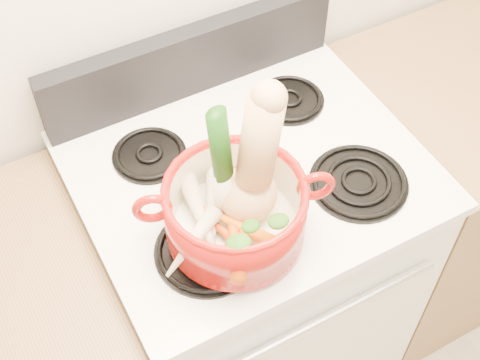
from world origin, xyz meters
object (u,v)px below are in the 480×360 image
stove_body (248,276)px  dutch_oven (235,212)px  leek (222,168)px  squash (249,163)px

stove_body → dutch_oven: 0.61m
leek → dutch_oven: bearing=-99.3°
stove_body → leek: leek is taller
leek → squash: bearing=-44.5°
squash → leek: (-0.05, 0.02, -0.01)m
stove_body → squash: 0.71m
stove_body → dutch_oven: bearing=-128.3°
dutch_oven → squash: bearing=40.9°
squash → stove_body: bearing=38.5°
dutch_oven → leek: size_ratio=0.96×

